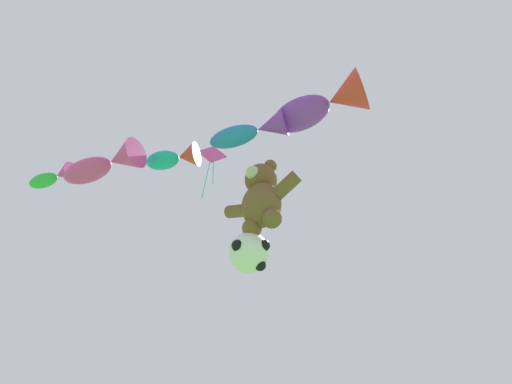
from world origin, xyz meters
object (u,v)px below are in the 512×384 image
fish_kite_magenta (105,164)px  fish_kite_emerald (54,177)px  soccer_ball_kite (249,252)px  diamond_kite (212,158)px  fish_kite_teal (175,158)px  teddy_bear_kite (261,196)px  fish_kite_violet (323,105)px  fish_kite_cobalt (252,131)px

fish_kite_magenta → fish_kite_emerald: bearing=-172.3°
soccer_ball_kite → diamond_kite: bearing=-170.0°
soccer_ball_kite → fish_kite_magenta: (-2.34, -3.23, 1.95)m
fish_kite_emerald → fish_kite_teal: bearing=20.5°
teddy_bear_kite → fish_kite_teal: (-1.51, -1.89, 0.87)m
soccer_ball_kite → teddy_bear_kite: bearing=-22.9°
fish_kite_violet → fish_kite_teal: (-3.97, -1.16, -0.31)m
fish_kite_violet → fish_kite_cobalt: size_ratio=1.14×
fish_kite_emerald → diamond_kite: size_ratio=0.60×
fish_kite_magenta → fish_kite_emerald: size_ratio=1.44×
fish_kite_cobalt → fish_kite_teal: size_ratio=1.37×
fish_kite_emerald → diamond_kite: bearing=44.9°
fish_kite_violet → fish_kite_cobalt: fish_kite_violet is taller
fish_kite_cobalt → fish_kite_magenta: fish_kite_cobalt is taller
fish_kite_magenta → fish_kite_emerald: (-2.55, -0.35, 0.93)m
fish_kite_violet → fish_kite_magenta: size_ratio=1.02×
fish_kite_emerald → fish_kite_violet: bearing=18.4°
fish_kite_emerald → fish_kite_magenta: bearing=7.7°
teddy_bear_kite → soccer_ball_kite: size_ratio=2.20×
teddy_bear_kite → fish_kite_emerald: size_ratio=1.44×
fish_kite_emerald → diamond_kite: diamond_kite is taller
fish_kite_teal → fish_kite_emerald: 4.22m
diamond_kite → soccer_ball_kite: bearing=10.0°
fish_kite_teal → fish_kite_magenta: size_ratio=0.65×
teddy_bear_kite → diamond_kite: 3.89m
fish_kite_cobalt → diamond_kite: (-2.77, 1.22, 2.29)m
teddy_bear_kite → fish_kite_teal: size_ratio=1.54×
fish_kite_magenta → fish_kite_cobalt: bearing=26.2°
teddy_bear_kite → fish_kite_emerald: fish_kite_emerald is taller
soccer_ball_kite → fish_kite_teal: 3.29m
soccer_ball_kite → fish_kite_violet: bearing=-17.7°
fish_kite_magenta → diamond_kite: (0.76, 2.96, 2.77)m
teddy_bear_kite → diamond_kite: size_ratio=0.86×
fish_kite_emerald → fish_kite_cobalt: bearing=18.9°
fish_kite_teal → fish_kite_magenta: bearing=-140.8°
soccer_ball_kite → fish_kite_emerald: size_ratio=0.65×
soccer_ball_kite → fish_kite_cobalt: (1.19, -1.50, 2.43)m
fish_kite_cobalt → fish_kite_emerald: 6.45m
fish_kite_teal → fish_kite_magenta: 1.81m
soccer_ball_kite → fish_kite_violet: 4.10m
fish_kite_cobalt → fish_kite_magenta: bearing=-153.8°
fish_kite_emerald → soccer_ball_kite: bearing=36.2°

